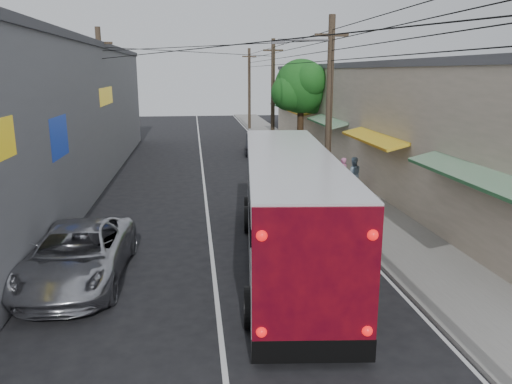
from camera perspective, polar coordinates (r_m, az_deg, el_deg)
sidewalk at (r=29.00m, az=6.91°, el=2.17°), size 3.00×80.00×0.12m
building_right at (r=31.82m, az=14.14°, el=8.49°), size 7.09×40.00×6.25m
building_left at (r=26.88m, az=-24.75°, el=7.87°), size 7.20×36.00×7.25m
utility_poles at (r=28.17m, az=0.20°, el=10.28°), size 11.80×45.28×8.00m
street_tree at (r=34.40m, az=5.29°, el=11.74°), size 4.40×4.00×6.60m
coach_bus at (r=15.30m, az=3.74°, el=-1.56°), size 3.69×12.04×3.42m
jeepney at (r=14.91m, az=-19.74°, el=-6.74°), size 2.76×5.72×1.57m
parked_suv at (r=23.98m, az=3.38°, el=1.54°), size 2.46×5.36×1.52m
parked_car_mid at (r=32.22m, az=2.00°, el=4.48°), size 1.96×3.99×1.31m
parked_car_far at (r=35.95m, az=0.12°, el=5.54°), size 2.09×4.54×1.44m
pedestrian_near at (r=24.80m, az=9.86°, el=2.10°), size 0.66×0.55×1.56m
pedestrian_far at (r=24.46m, az=11.03°, el=2.01°), size 0.88×0.73×1.67m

